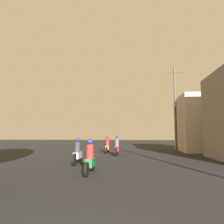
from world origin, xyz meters
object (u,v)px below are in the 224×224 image
Objects in this scene: building_right_far at (201,124)px; utility_pole_far at (175,107)px; motorcycle_green at (90,159)px; motorcycle_red at (117,147)px; motorcycle_silver at (78,154)px; motorcycle_orange at (108,146)px.

utility_pole_far is (-2.53, -0.81, 1.55)m from building_right_far.
building_right_far is at bearing 57.53° from motorcycle_green.
motorcycle_red is at bearing -144.59° from utility_pole_far.
building_right_far is (9.69, 9.82, 2.08)m from motorcycle_silver.
motorcycle_red is 0.36× the size of building_right_far.
motorcycle_orange is at bearing 121.32° from motorcycle_red.
building_right_far is at bearing 17.75° from utility_pole_far.
motorcycle_orange is 7.44m from utility_pole_far.
motorcycle_green is 0.38× the size of building_right_far.
building_right_far is at bearing 38.06° from motorcycle_red.
utility_pole_far reaches higher than motorcycle_silver.
motorcycle_orange is (0.85, 7.49, 0.01)m from motorcycle_silver.
motorcycle_orange is 0.24× the size of utility_pole_far.
building_right_far is at bearing 22.07° from motorcycle_orange.
motorcycle_red is (1.84, 5.22, 0.04)m from motorcycle_silver.
motorcycle_green is 10.26m from motorcycle_orange.
motorcycle_green is 1.03× the size of motorcycle_red.
motorcycle_orange is at bearing 93.60° from motorcycle_green.
utility_pole_far is at bearing -162.25° from building_right_far.
motorcycle_green is 1.05× the size of motorcycle_silver.
motorcycle_red is at bearing -149.67° from building_right_far.
motorcycle_red reaches higher than motorcycle_orange.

